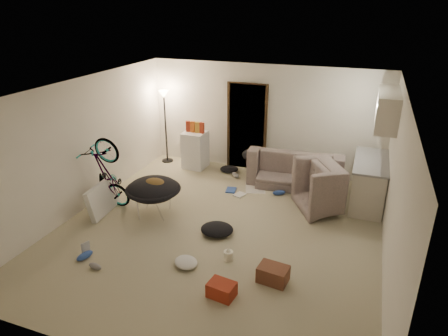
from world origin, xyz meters
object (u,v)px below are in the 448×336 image
(armchair, at_px, (335,192))
(drink_case_a, at_px, (273,274))
(kitchen_counter, at_px, (368,183))
(mini_fridge, at_px, (195,150))
(floor_lamp, at_px, (165,111))
(bicycle, at_px, (109,189))
(juicer, at_px, (228,255))
(saucer_chair, at_px, (153,194))
(tv_box, at_px, (103,199))
(sofa, at_px, (295,171))
(drink_case_b, at_px, (222,290))

(armchair, height_order, drink_case_a, armchair)
(kitchen_counter, bearing_deg, mini_fridge, 172.17)
(floor_lamp, bearing_deg, bicycle, -87.78)
(bicycle, height_order, mini_fridge, mini_fridge)
(floor_lamp, height_order, juicer, floor_lamp)
(bicycle, height_order, juicer, bicycle)
(kitchen_counter, bearing_deg, saucer_chair, -153.38)
(mini_fridge, xyz_separation_m, saucer_chair, (0.23, -2.44, -0.01))
(armchair, xyz_separation_m, mini_fridge, (-3.41, 1.00, 0.09))
(bicycle, distance_m, mini_fridge, 2.59)
(drink_case_a, bearing_deg, mini_fridge, 134.96)
(juicer, bearing_deg, tv_box, 167.53)
(juicer, bearing_deg, drink_case_a, -19.04)
(juicer, bearing_deg, kitchen_counter, 54.76)
(kitchen_counter, relative_size, tv_box, 1.70)
(sofa, relative_size, saucer_chair, 1.97)
(mini_fridge, xyz_separation_m, drink_case_a, (2.82, -3.60, -0.32))
(armchair, relative_size, juicer, 5.03)
(sofa, distance_m, bicycle, 3.99)
(kitchen_counter, bearing_deg, sofa, 163.67)
(armchair, bearing_deg, floor_lamp, 45.92)
(bicycle, height_order, tv_box, bicycle)
(kitchen_counter, relative_size, mini_fridge, 1.69)
(mini_fridge, relative_size, drink_case_a, 2.09)
(bicycle, relative_size, drink_case_b, 4.15)
(floor_lamp, distance_m, armchair, 4.48)
(sofa, relative_size, bicycle, 1.34)
(drink_case_b, xyz_separation_m, juicer, (-0.20, 0.83, -0.02))
(bicycle, bearing_deg, drink_case_b, -117.34)
(floor_lamp, height_order, drink_case_a, floor_lamp)
(mini_fridge, height_order, saucer_chair, mini_fridge)
(drink_case_b, bearing_deg, kitchen_counter, 71.95)
(floor_lamp, height_order, saucer_chair, floor_lamp)
(floor_lamp, bearing_deg, kitchen_counter, -7.66)
(kitchen_counter, bearing_deg, floor_lamp, 172.34)
(floor_lamp, xyz_separation_m, bicycle, (0.10, -2.58, -0.91))
(drink_case_b, bearing_deg, sofa, 94.80)
(drink_case_b, bearing_deg, bicycle, 158.67)
(tv_box, bearing_deg, kitchen_counter, 19.74)
(bicycle, bearing_deg, juicer, -104.87)
(tv_box, relative_size, drink_case_b, 2.41)
(floor_lamp, height_order, drink_case_b, floor_lamp)
(sofa, xyz_separation_m, drink_case_a, (0.36, -3.50, -0.18))
(saucer_chair, bearing_deg, bicycle, -177.37)
(kitchen_counter, height_order, mini_fridge, mini_fridge)
(armchair, bearing_deg, kitchen_counter, -82.72)
(tv_box, distance_m, drink_case_a, 3.66)
(mini_fridge, bearing_deg, saucer_chair, -82.33)
(armchair, relative_size, saucer_chair, 1.05)
(mini_fridge, distance_m, juicer, 3.92)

